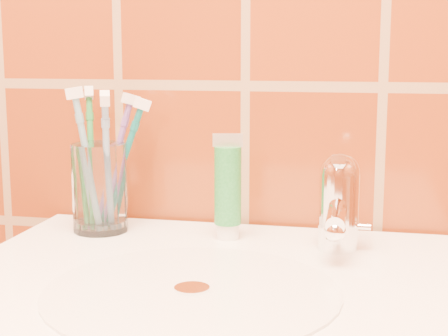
# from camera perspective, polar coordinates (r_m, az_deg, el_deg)

# --- Properties ---
(glass_tumbler) EXTENTS (0.08, 0.08, 0.12)m
(glass_tumbler) POSITION_cam_1_polar(r_m,az_deg,el_deg) (0.93, -10.28, -1.62)
(glass_tumbler) COLOR white
(glass_tumbler) RESTS_ON pedestal_sink
(toothpaste_tube) EXTENTS (0.04, 0.03, 0.14)m
(toothpaste_tube) POSITION_cam_1_polar(r_m,az_deg,el_deg) (0.87, 0.32, -1.85)
(toothpaste_tube) COLOR white
(toothpaste_tube) RESTS_ON pedestal_sink
(faucet) EXTENTS (0.05, 0.11, 0.12)m
(faucet) POSITION_cam_1_polar(r_m,az_deg,el_deg) (0.83, 9.52, -2.56)
(faucet) COLOR white
(faucet) RESTS_ON pedestal_sink
(toothbrush_0) EXTENTS (0.09, 0.13, 0.21)m
(toothbrush_0) POSITION_cam_1_polar(r_m,az_deg,el_deg) (0.90, -9.72, 0.24)
(toothbrush_0) COLOR #6D92C2
(toothbrush_0) RESTS_ON glass_tumbler
(toothbrush_1) EXTENTS (0.10, 0.15, 0.21)m
(toothbrush_1) POSITION_cam_1_polar(r_m,az_deg,el_deg) (0.95, -10.98, 0.76)
(toothbrush_1) COLOR #207A36
(toothbrush_1) RESTS_ON glass_tumbler
(toothbrush_2) EXTENTS (0.08, 0.07, 0.20)m
(toothbrush_2) POSITION_cam_1_polar(r_m,az_deg,el_deg) (0.91, -11.24, 0.49)
(toothbrush_2) COLOR #689DB9
(toothbrush_2) RESTS_ON glass_tumbler
(toothbrush_3) EXTENTS (0.12, 0.12, 0.20)m
(toothbrush_3) POSITION_cam_1_polar(r_m,az_deg,el_deg) (0.94, -9.08, 0.47)
(toothbrush_3) COLOR #6D4491
(toothbrush_3) RESTS_ON glass_tumbler
(toothbrush_4) EXTENTS (0.12, 0.11, 0.19)m
(toothbrush_4) POSITION_cam_1_polar(r_m,az_deg,el_deg) (0.93, -8.50, 0.24)
(toothbrush_4) COLOR #0C6265
(toothbrush_4) RESTS_ON glass_tumbler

